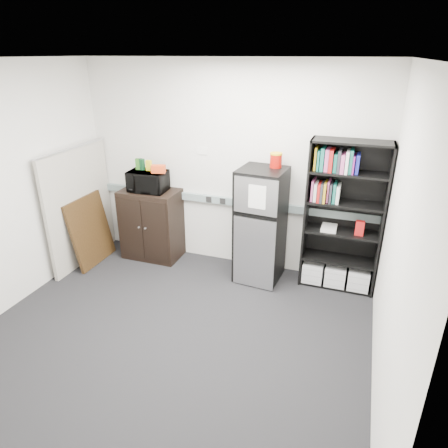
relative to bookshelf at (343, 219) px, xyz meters
name	(u,v)px	position (x,y,z in m)	size (l,w,h in m)	color
floor	(174,332)	(-1.53, -1.57, -0.91)	(4.00, 4.00, 0.00)	black
wall_back	(228,168)	(-1.53, 0.18, 0.44)	(4.00, 0.02, 2.70)	silver
wall_right	(397,247)	(0.47, -1.57, 0.44)	(0.02, 3.50, 2.70)	silver
wall_left	(1,192)	(-3.53, -1.57, 0.44)	(0.02, 3.50, 2.70)	silver
ceiling	(157,58)	(-1.53, -1.57, 1.79)	(4.00, 3.50, 0.02)	white
electrical_raceway	(227,201)	(-1.53, 0.15, -0.01)	(3.92, 0.05, 0.10)	gray
wall_note	(202,151)	(-1.88, 0.18, 0.64)	(0.14, 0.00, 0.10)	white
bookshelf	(343,219)	(0.00, 0.00, 0.00)	(0.90, 0.34, 1.85)	black
cubicle_partition	(80,206)	(-3.43, -0.49, -0.10)	(0.06, 1.30, 1.62)	gray
cabinet	(152,224)	(-2.58, -0.06, -0.41)	(0.80, 0.53, 1.00)	black
microwave	(148,181)	(-2.58, -0.08, 0.23)	(0.51, 0.34, 0.28)	black
snack_box_a	(138,164)	(-2.73, -0.05, 0.44)	(0.07, 0.05, 0.15)	#285F1B
snack_box_b	(142,164)	(-2.68, -0.05, 0.44)	(0.07, 0.05, 0.15)	#0C361A
snack_box_c	(149,165)	(-2.57, -0.05, 0.44)	(0.07, 0.05, 0.14)	yellow
snack_bag	(158,169)	(-2.40, -0.10, 0.42)	(0.18, 0.10, 0.10)	red
refrigerator	(260,226)	(-0.98, -0.14, -0.18)	(0.59, 0.62, 1.47)	black
coffee_can	(276,159)	(-0.85, -0.02, 0.66)	(0.15, 0.15, 0.20)	#A30F07
framed_poster	(91,230)	(-3.30, -0.50, -0.44)	(0.21, 0.74, 0.95)	black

